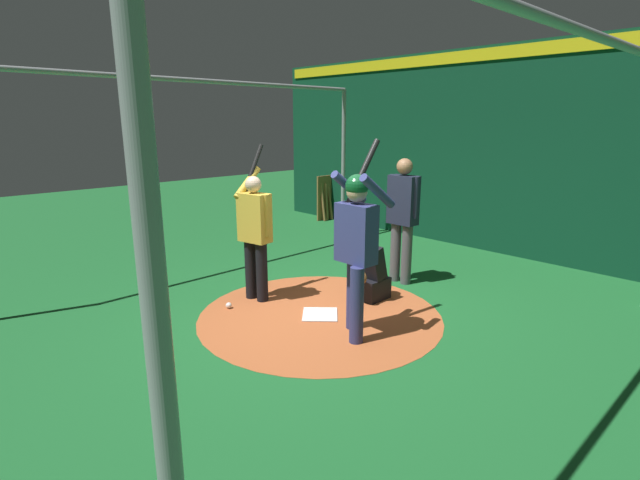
# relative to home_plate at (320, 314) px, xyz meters

# --- Properties ---
(ground_plane) EXTENTS (26.84, 26.84, 0.00)m
(ground_plane) POSITION_rel_home_plate_xyz_m (0.00, 0.00, -0.01)
(ground_plane) COLOR #195B28
(dirt_circle) EXTENTS (2.95, 2.95, 0.01)m
(dirt_circle) POSITION_rel_home_plate_xyz_m (0.00, 0.00, -0.01)
(dirt_circle) COLOR #AD562D
(dirt_circle) RESTS_ON ground
(home_plate) EXTENTS (0.59, 0.59, 0.01)m
(home_plate) POSITION_rel_home_plate_xyz_m (0.00, 0.00, 0.00)
(home_plate) COLOR white
(home_plate) RESTS_ON dirt_circle
(batter) EXTENTS (0.68, 0.49, 2.12)m
(batter) POSITION_rel_home_plate_xyz_m (0.08, 0.65, 1.07)
(batter) COLOR navy
(batter) RESTS_ON ground
(catcher) EXTENTS (0.58, 0.40, 0.94)m
(catcher) POSITION_rel_home_plate_xyz_m (-0.85, 0.04, 0.35)
(catcher) COLOR black
(catcher) RESTS_ON ground
(umpire) EXTENTS (0.23, 0.49, 1.80)m
(umpire) POSITION_rel_home_plate_xyz_m (-1.71, -0.08, 1.01)
(umpire) COLOR #4C4C51
(umpire) RESTS_ON ground
(visitor) EXTENTS (0.55, 0.55, 2.01)m
(visitor) POSITION_rel_home_plate_xyz_m (0.23, -0.98, 0.94)
(visitor) COLOR black
(visitor) RESTS_ON ground
(back_wall) EXTENTS (0.22, 10.84, 3.55)m
(back_wall) POSITION_rel_home_plate_xyz_m (-4.34, 0.00, 1.78)
(back_wall) COLOR #0C3D26
(back_wall) RESTS_ON ground
(cage_frame) EXTENTS (6.45, 5.41, 2.92)m
(cage_frame) POSITION_rel_home_plate_xyz_m (0.00, 0.00, 2.09)
(cage_frame) COLOR gray
(cage_frame) RESTS_ON ground
(bat_rack) EXTENTS (0.58, 0.19, 1.05)m
(bat_rack) POSITION_rel_home_plate_xyz_m (-4.09, -4.05, 0.48)
(bat_rack) COLOR olive
(bat_rack) RESTS_ON ground
(baseball_0) EXTENTS (0.07, 0.07, 0.07)m
(baseball_0) POSITION_rel_home_plate_xyz_m (0.69, -0.95, 0.03)
(baseball_0) COLOR white
(baseball_0) RESTS_ON dirt_circle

